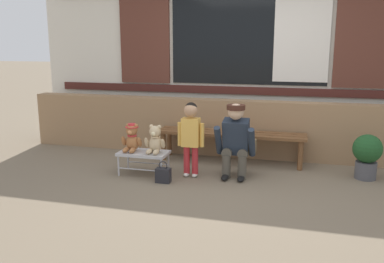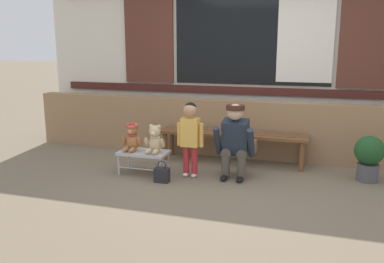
{
  "view_description": "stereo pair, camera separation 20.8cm",
  "coord_description": "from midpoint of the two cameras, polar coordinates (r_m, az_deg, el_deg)",
  "views": [
    {
      "loc": [
        0.83,
        -4.56,
        1.67
      ],
      "look_at": [
        -0.52,
        0.46,
        0.55
      ],
      "focal_mm": 38.22,
      "sensor_mm": 36.0,
      "label": 1
    },
    {
      "loc": [
        1.03,
        -4.5,
        1.67
      ],
      "look_at": [
        -0.52,
        0.46,
        0.55
      ],
      "focal_mm": 38.22,
      "sensor_mm": 36.0,
      "label": 2
    }
  ],
  "objects": [
    {
      "name": "handbag_on_ground",
      "position": [
        5.05,
        -5.22,
        -6.06
      ],
      "size": [
        0.18,
        0.11,
        0.27
      ],
      "color": "#232328",
      "rests_on": "ground"
    },
    {
      "name": "shop_facade",
      "position": [
        6.54,
        7.03,
        12.2
      ],
      "size": [
        6.97,
        0.26,
        3.35
      ],
      "color": "silver",
      "rests_on": "ground"
    },
    {
      "name": "adult_crouching",
      "position": [
        5.17,
        5.09,
        -1.2
      ],
      "size": [
        0.5,
        0.49,
        0.95
      ],
      "color": "#4C473D",
      "rests_on": "ground"
    },
    {
      "name": "small_display_bench",
      "position": [
        5.35,
        -7.87,
        -3.18
      ],
      "size": [
        0.64,
        0.36,
        0.3
      ],
      "color": "#BCBCC1",
      "rests_on": "ground"
    },
    {
      "name": "brick_low_wall",
      "position": [
        6.16,
        6.01,
        0.42
      ],
      "size": [
        6.83,
        0.25,
        0.85
      ],
      "primitive_type": "cube",
      "color": "#997551",
      "rests_on": "ground"
    },
    {
      "name": "wooden_bench_long",
      "position": [
        5.83,
        4.43,
        -0.73
      ],
      "size": [
        2.1,
        0.4,
        0.44
      ],
      "color": "brown",
      "rests_on": "ground"
    },
    {
      "name": "child_standing",
      "position": [
        5.13,
        -1.32,
        0.03
      ],
      "size": [
        0.35,
        0.18,
        0.96
      ],
      "color": "#B7282D",
      "rests_on": "ground"
    },
    {
      "name": "ground_plane",
      "position": [
        4.92,
        3.23,
        -7.71
      ],
      "size": [
        60.0,
        60.0,
        0.0
      ],
      "primitive_type": "plane",
      "color": "#756651"
    },
    {
      "name": "teddy_bear_plain",
      "position": [
        5.24,
        -6.32,
        -1.23
      ],
      "size": [
        0.28,
        0.26,
        0.36
      ],
      "color": "#CCB289",
      "rests_on": "small_display_bench"
    },
    {
      "name": "potted_plant",
      "position": [
        5.52,
        22.25,
        -2.92
      ],
      "size": [
        0.36,
        0.36,
        0.57
      ],
      "color": "#4C4C51",
      "rests_on": "ground"
    },
    {
      "name": "teddy_bear_with_hat",
      "position": [
        5.36,
        -9.5,
        -0.92
      ],
      "size": [
        0.28,
        0.27,
        0.36
      ],
      "color": "#A86B3D",
      "rests_on": "small_display_bench"
    }
  ]
}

